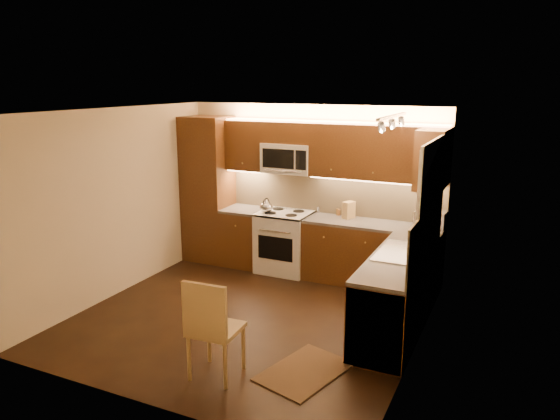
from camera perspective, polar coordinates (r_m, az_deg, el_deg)
The scene contains 37 objects.
floor at distance 6.68m, azimuth -3.23°, elevation -11.38°, with size 4.00×4.00×0.01m, color black.
ceiling at distance 6.06m, azimuth -3.55°, elevation 10.57°, with size 4.00×4.00×0.01m, color beige.
wall_back at distance 8.02m, azimuth 3.42°, elevation 2.32°, with size 4.00×0.01×2.50m, color beige.
wall_front at distance 4.67m, azimuth -15.18°, elevation -6.52°, with size 4.00×0.01×2.50m, color beige.
wall_left at distance 7.39m, azimuth -17.16°, elevation 0.75°, with size 0.01×4.00×2.50m, color beige.
wall_right at distance 5.61m, azimuth 14.92°, elevation -3.09°, with size 0.01×4.00×2.50m, color beige.
pantry at distance 8.52m, azimuth -7.72°, elevation 2.21°, with size 0.70×0.60×2.30m, color #3F1E0D.
base_cab_back_left at distance 8.37m, azimuth -3.75°, elevation -2.99°, with size 0.62×0.60×0.86m, color #3F1E0D.
counter_back_left at distance 8.25m, azimuth -3.79°, elevation 0.00°, with size 0.62×0.60×0.04m, color #31302D.
base_cab_back_right at distance 7.64m, azimuth 9.78°, elevation -4.80°, with size 1.92×0.60×0.86m, color #3F1E0D.
counter_back_right at distance 7.51m, azimuth 9.92°, elevation -1.54°, with size 1.92×0.60×0.04m, color #31302D.
base_cab_right at distance 6.31m, azimuth 12.42°, elevation -8.97°, with size 0.60×2.00×0.86m, color #3F1E0D.
counter_right at distance 6.15m, azimuth 12.64°, elevation -5.10°, with size 0.60×2.00×0.04m, color #31302D.
dishwasher at distance 5.68m, azimuth 10.81°, elevation -11.51°, with size 0.58×0.60×0.84m, color silver.
backsplash_back at distance 7.90m, azimuth 5.75°, elevation 1.74°, with size 3.30×0.02×0.60m, color tan.
backsplash_right at distance 6.01m, azimuth 15.49°, elevation -2.52°, with size 0.02×2.00×0.60m, color tan.
upper_cab_back_left at distance 8.18m, azimuth -3.48°, elevation 6.98°, with size 0.62×0.35×0.75m, color #3F1E0D.
upper_cab_back_right at distance 7.44m, azimuth 10.49°, elevation 6.11°, with size 1.92×0.35×0.75m, color #3F1E0D.
upper_cab_bridge at distance 7.85m, azimuth 0.97°, elevation 8.34°, with size 0.76×0.35×0.31m, color #3F1E0D.
upper_cab_right_corner at distance 6.87m, azimuth 15.94°, elevation 5.20°, with size 0.35×0.50×0.75m, color #3F1E0D.
stove at distance 8.04m, azimuth 0.49°, elevation -3.44°, with size 0.76×0.65×0.92m, color silver, non-canonical shape.
microwave at distance 7.88m, azimuth 0.92°, elevation 5.61°, with size 0.76×0.38×0.44m, color silver, non-canonical shape.
window_frame at distance 6.06m, azimuth 15.93°, elevation 1.48°, with size 0.03×1.44×1.24m, color silver.
window_blinds at distance 6.06m, azimuth 15.74°, elevation 1.50°, with size 0.02×1.36×1.16m, color silver.
sink at distance 6.26m, azimuth 12.98°, elevation -3.86°, with size 0.52×0.86×0.15m, color silver, non-canonical shape.
faucet at distance 6.21m, azimuth 14.64°, elevation -3.39°, with size 0.20×0.04×0.30m, color silver, non-canonical shape.
track_light_bar at distance 5.88m, azimuth 12.00°, elevation 9.83°, with size 0.04×1.20×0.03m, color silver.
kettle at distance 7.86m, azimuth -1.51°, elevation 0.50°, with size 0.20×0.20×0.23m, color silver, non-canonical shape.
toaster_oven at distance 7.39m, azimuth 15.91°, elevation -1.00°, with size 0.40×0.30×0.24m, color silver.
knife_block at distance 7.70m, azimuth 7.39°, elevation 0.01°, with size 0.11×0.18×0.24m, color #A57C4A.
spice_jar_a at distance 7.98m, azimuth 4.16°, elevation 0.02°, with size 0.04×0.04×0.09m, color silver.
spice_jar_b at distance 7.88m, azimuth 6.21°, elevation -0.19°, with size 0.04×0.04×0.09m, color brown.
spice_jar_c at distance 7.80m, azimuth 7.62°, elevation -0.34°, with size 0.04×0.04×0.10m, color silver.
spice_jar_d at distance 7.86m, azimuth 6.34°, elevation -0.25°, with size 0.04×0.04×0.09m, color brown.
soap_bottle at distance 6.90m, azimuth 16.22°, elevation -2.32°, with size 0.08×0.08×0.18m, color #B5B4B9.
rug at distance 5.53m, azimuth 2.67°, elevation -16.94°, with size 0.62×0.93×0.01m, color black.
dining_chair at distance 5.29m, azimuth -6.90°, elevation -12.33°, with size 0.46×0.46×1.03m, color #A57C4A, non-canonical shape.
Camera 1 is at (2.89, -5.32, 2.82)m, focal length 34.01 mm.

